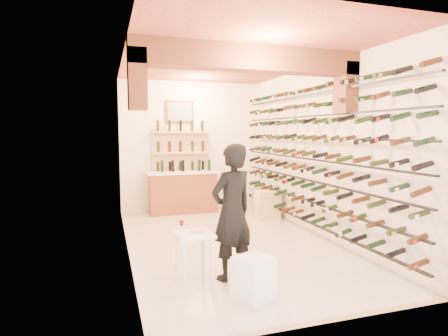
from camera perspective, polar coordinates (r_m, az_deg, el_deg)
name	(u,v)px	position (r m, az deg, el deg)	size (l,w,h in m)	color
ground	(229,242)	(6.77, 0.78, -11.26)	(6.00, 6.00, 0.00)	beige
room_shell	(234,114)	(6.24, 1.58, 8.24)	(3.52, 6.02, 3.21)	white
wine_rack	(307,154)	(7.12, 12.57, 2.13)	(0.32, 5.70, 2.56)	black
back_counter	(183,191)	(9.08, -6.32, -3.51)	(1.70, 0.62, 1.29)	brown
back_shelving	(181,164)	(9.24, -6.65, 0.62)	(1.40, 0.31, 2.73)	tan
tasting_table	(194,242)	(4.88, -4.65, -11.27)	(0.50, 0.50, 0.81)	white
white_stool	(254,278)	(4.58, 4.60, -16.43)	(0.39, 0.39, 0.49)	white
person	(232,212)	(4.94, 1.25, -6.74)	(0.66, 0.43, 1.81)	black
chrome_barstool	(233,208)	(7.21, 1.33, -6.17)	(0.44, 0.44, 0.85)	silver
crate_lower	(267,212)	(8.53, 6.69, -6.66)	(0.53, 0.37, 0.32)	#E2B97C
crate_upper	(268,198)	(8.47, 6.71, -4.56)	(0.54, 0.37, 0.32)	#E2B97C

